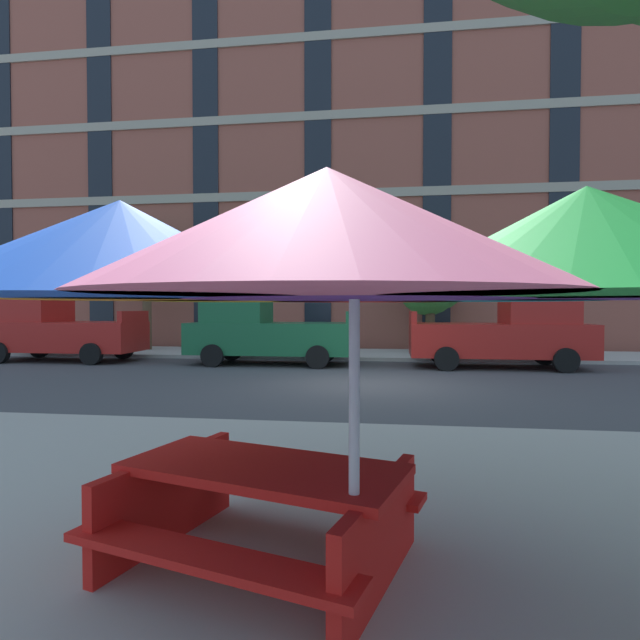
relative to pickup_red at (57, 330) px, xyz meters
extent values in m
plane|color=#424244|center=(10.38, -3.70, -1.03)|extent=(120.00, 120.00, 0.00)
cube|color=#9E998E|center=(10.38, -12.70, -0.97)|extent=(56.00, 9.00, 0.12)
cube|color=#B2ADA3|center=(10.38, 3.10, -0.97)|extent=(56.00, 3.60, 0.12)
cube|color=#934C3D|center=(10.38, 11.30, 8.57)|extent=(47.81, 12.00, 19.20)
cube|color=#9E937F|center=(10.38, 5.26, 2.17)|extent=(46.85, 0.08, 0.36)
cube|color=#9E937F|center=(10.38, 5.26, 5.37)|extent=(46.85, 0.08, 0.36)
cube|color=#9E937F|center=(10.38, 5.26, 8.57)|extent=(46.85, 0.08, 0.36)
cube|color=#9E937F|center=(10.38, 5.26, 11.77)|extent=(46.85, 0.08, 0.36)
cube|color=black|center=(-6.36, 5.27, 8.97)|extent=(1.10, 0.06, 18.00)
cube|color=black|center=(-1.57, 5.27, 8.97)|extent=(1.10, 0.06, 18.00)
cube|color=black|center=(3.21, 5.27, 8.97)|extent=(1.10, 0.06, 18.00)
cube|color=black|center=(7.99, 5.27, 8.97)|extent=(1.10, 0.06, 18.00)
cube|color=black|center=(12.77, 5.27, 8.97)|extent=(1.10, 0.06, 18.00)
cube|color=black|center=(17.55, 5.27, 8.97)|extent=(1.10, 0.06, 18.00)
cube|color=#B21E19|center=(0.24, 0.00, -0.21)|extent=(5.10, 1.90, 0.96)
cube|color=#B21E19|center=(-0.86, 0.00, 0.72)|extent=(1.90, 1.75, 0.90)
cube|color=#B21E19|center=(2.71, 0.00, 0.45)|extent=(0.16, 1.75, 0.36)
cylinder|color=black|center=(1.82, 0.95, -0.69)|extent=(0.68, 0.22, 0.68)
cylinder|color=black|center=(1.82, -0.95, -0.69)|extent=(0.68, 0.22, 0.68)
cylinder|color=black|center=(-1.34, 0.95, -0.69)|extent=(0.68, 0.22, 0.68)
cube|color=#195933|center=(7.28, 0.00, -0.21)|extent=(5.10, 1.90, 0.96)
cube|color=#195933|center=(6.18, 0.00, 0.72)|extent=(1.90, 1.75, 0.90)
cube|color=#195933|center=(9.75, 0.00, 0.45)|extent=(0.16, 1.75, 0.36)
cylinder|color=black|center=(8.86, 0.95, -0.69)|extent=(0.68, 0.22, 0.68)
cylinder|color=black|center=(8.86, -0.95, -0.69)|extent=(0.68, 0.22, 0.68)
cylinder|color=black|center=(5.69, 0.95, -0.69)|extent=(0.68, 0.22, 0.68)
cylinder|color=black|center=(5.69, -0.95, -0.69)|extent=(0.68, 0.22, 0.68)
cube|color=#B21E19|center=(14.07, 0.00, -0.21)|extent=(5.10, 1.90, 0.96)
cube|color=#B21E19|center=(15.17, 0.00, 0.72)|extent=(1.90, 1.75, 0.90)
cube|color=#B21E19|center=(11.60, 0.00, 0.45)|extent=(0.16, 1.75, 0.36)
cylinder|color=black|center=(12.49, -0.95, -0.69)|extent=(0.68, 0.22, 0.68)
cylinder|color=black|center=(12.49, 0.95, -0.69)|extent=(0.68, 0.22, 0.68)
cylinder|color=black|center=(15.66, -0.95, -0.69)|extent=(0.68, 0.22, 0.68)
cylinder|color=black|center=(15.66, 0.95, -0.69)|extent=(0.68, 0.22, 0.68)
cylinder|color=brown|center=(1.49, 3.36, 0.32)|extent=(0.34, 0.34, 2.69)
sphere|color=#236023|center=(1.39, 3.36, 2.94)|extent=(2.73, 2.73, 2.73)
sphere|color=#236023|center=(1.63, 3.10, 3.00)|extent=(2.06, 2.06, 2.06)
sphere|color=#236023|center=(1.37, 3.62, 3.08)|extent=(1.80, 1.80, 1.80)
cylinder|color=#4C3823|center=(12.40, 3.56, -0.18)|extent=(0.35, 0.35, 1.70)
sphere|color=#387F33|center=(12.69, 3.28, 1.72)|extent=(1.52, 1.52, 1.52)
sphere|color=#387F33|center=(12.26, 3.44, 1.85)|extent=(2.21, 2.21, 2.21)
sphere|color=#387F33|center=(12.65, 3.83, 1.72)|extent=(2.19, 2.19, 2.19)
sphere|color=#387F33|center=(12.32, 3.78, 1.58)|extent=(2.27, 2.27, 2.27)
cylinder|color=silver|center=(10.72, -12.70, 0.07)|extent=(0.06, 0.06, 2.20)
cone|color=#662D9E|center=(11.94, -12.70, 0.99)|extent=(1.46, 1.46, 0.38)
cone|color=#199EB2|center=(11.58, -11.84, 0.99)|extent=(1.46, 1.46, 0.38)
cone|color=red|center=(10.72, -11.48, 0.99)|extent=(1.46, 1.46, 0.38)
cone|color=yellow|center=(9.86, -11.84, 0.99)|extent=(1.46, 1.46, 0.38)
cone|color=orange|center=(9.50, -12.70, 0.99)|extent=(1.46, 1.46, 0.38)
cone|color=blue|center=(9.86, -13.56, 0.99)|extent=(1.46, 1.46, 0.38)
cone|color=#E5668C|center=(10.72, -13.92, 0.99)|extent=(1.46, 1.46, 0.38)
cone|color=green|center=(11.58, -13.56, 0.99)|extent=(1.46, 1.46, 0.38)
cone|color=#662D9E|center=(10.72, -12.70, 1.03)|extent=(1.82, 1.82, 0.46)
cube|color=red|center=(10.10, -12.26, -0.29)|extent=(1.95, 1.27, 0.06)
cube|color=red|center=(9.93, -12.86, -0.59)|extent=(1.81, 0.77, 0.05)
cube|color=red|center=(10.28, -11.66, -0.59)|extent=(1.81, 0.77, 0.05)
cube|color=red|center=(10.85, -12.48, -0.66)|extent=(0.47, 1.37, 0.74)
cube|color=red|center=(9.35, -12.04, -0.66)|extent=(0.47, 1.37, 0.74)
camera|label=1|loc=(10.91, -15.43, 0.76)|focal=28.51mm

